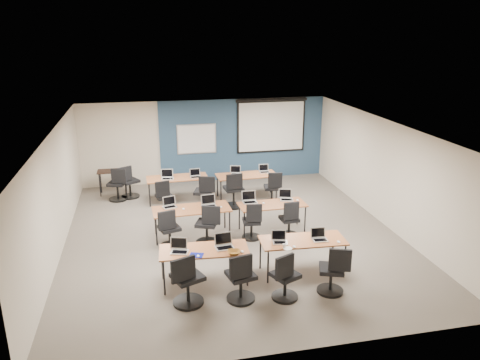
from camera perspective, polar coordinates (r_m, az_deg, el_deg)
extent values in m
cube|color=#6B6354|center=(11.65, -0.92, -6.73)|extent=(8.00, 9.00, 0.02)
cube|color=white|center=(10.80, -0.99, 6.39)|extent=(8.00, 9.00, 0.02)
cube|color=beige|center=(15.43, -4.22, 4.75)|extent=(8.00, 0.04, 2.70)
cube|color=beige|center=(7.16, 6.22, -11.61)|extent=(8.00, 0.04, 2.70)
cube|color=beige|center=(11.14, -21.59, -1.75)|extent=(0.04, 9.00, 2.70)
cube|color=beige|center=(12.52, 17.31, 0.82)|extent=(0.04, 9.00, 2.70)
cube|color=#3D5977|center=(15.62, 0.36, 4.96)|extent=(5.50, 0.04, 2.70)
cube|color=silver|center=(15.30, -5.30, 5.00)|extent=(1.28, 0.02, 0.98)
cube|color=white|center=(15.29, -5.30, 4.99)|extent=(1.20, 0.02, 0.90)
cube|color=black|center=(15.69, 3.82, 6.67)|extent=(2.32, 0.03, 1.82)
cube|color=white|center=(15.69, 3.83, 6.52)|extent=(2.20, 0.02, 1.62)
cylinder|color=black|center=(15.54, 3.90, 9.70)|extent=(2.40, 0.10, 0.10)
cube|color=olive|center=(9.33, -4.42, -8.51)|extent=(1.75, 0.73, 0.03)
cylinder|color=black|center=(9.18, -9.24, -11.77)|extent=(0.04, 0.04, 0.70)
cylinder|color=black|center=(9.37, 0.93, -10.88)|extent=(0.04, 0.04, 0.70)
cylinder|color=black|center=(9.71, -9.45, -10.02)|extent=(0.04, 0.04, 0.70)
cylinder|color=black|center=(9.89, 0.12, -9.22)|extent=(0.04, 0.04, 0.70)
cube|color=brown|center=(9.79, 7.66, -7.30)|extent=(1.76, 0.73, 0.03)
cylinder|color=black|center=(9.47, 3.43, -10.58)|extent=(0.04, 0.04, 0.70)
cylinder|color=black|center=(9.99, 12.66, -9.40)|extent=(0.04, 0.04, 0.70)
cylinder|color=black|center=(9.99, 2.49, -8.94)|extent=(0.04, 0.04, 0.70)
cylinder|color=black|center=(10.49, 11.28, -7.92)|extent=(0.04, 0.04, 0.70)
cube|color=brown|center=(11.37, -5.93, -3.55)|extent=(1.87, 0.78, 0.03)
cylinder|color=black|center=(11.16, -10.16, -6.21)|extent=(0.04, 0.04, 0.70)
cylinder|color=black|center=(11.32, -1.27, -5.54)|extent=(0.04, 0.04, 0.70)
cylinder|color=black|center=(11.76, -10.30, -4.92)|extent=(0.04, 0.04, 0.70)
cylinder|color=black|center=(11.92, -1.87, -4.31)|extent=(0.04, 0.04, 0.70)
cube|color=brown|center=(11.63, 3.94, -3.00)|extent=(1.67, 0.69, 0.03)
cylinder|color=black|center=(11.33, 0.53, -5.53)|extent=(0.04, 0.04, 0.70)
cylinder|color=black|center=(11.74, 7.93, -4.85)|extent=(0.04, 0.04, 0.70)
cylinder|color=black|center=(11.85, -0.08, -4.45)|extent=(0.04, 0.04, 0.70)
cylinder|color=black|center=(12.24, 7.03, -3.83)|extent=(0.04, 0.04, 0.70)
cube|color=olive|center=(13.77, -7.66, 0.26)|extent=(1.77, 0.74, 0.03)
cylinder|color=black|center=(13.57, -10.96, -1.82)|extent=(0.04, 0.04, 0.70)
cylinder|color=black|center=(13.68, -4.05, -1.35)|extent=(0.04, 0.04, 0.70)
cylinder|color=black|center=(14.15, -11.03, -0.99)|extent=(0.04, 0.04, 0.70)
cylinder|color=black|center=(14.26, -4.41, -0.55)|extent=(0.04, 0.04, 0.70)
cube|color=brown|center=(13.90, 0.82, 0.59)|extent=(1.79, 0.75, 0.03)
cylinder|color=black|center=(13.57, -2.33, -1.49)|extent=(0.04, 0.04, 0.70)
cylinder|color=black|center=(13.93, 4.46, -1.00)|extent=(0.04, 0.04, 0.70)
cylinder|color=black|center=(14.15, -2.77, -0.66)|extent=(0.04, 0.04, 0.70)
cylinder|color=black|center=(14.50, 3.76, -0.22)|extent=(0.04, 0.04, 0.70)
cube|color=#AEAEAE|center=(9.25, -7.38, -8.70)|extent=(0.34, 0.25, 0.02)
cube|color=black|center=(9.22, -7.37, -8.69)|extent=(0.29, 0.14, 0.00)
cube|color=#AEAEAE|center=(9.31, -7.48, -7.63)|extent=(0.34, 0.06, 0.23)
cube|color=black|center=(9.30, -7.48, -7.66)|extent=(0.30, 0.04, 0.19)
ellipsoid|color=white|center=(9.06, -5.13, -9.20)|extent=(0.07, 0.10, 0.03)
cylinder|color=black|center=(9.04, -6.30, -14.54)|extent=(0.58, 0.58, 0.05)
cylinder|color=black|center=(8.92, -6.35, -13.29)|extent=(0.06, 0.06, 0.51)
cube|color=black|center=(8.77, -6.42, -11.64)|extent=(0.51, 0.51, 0.08)
cube|color=black|center=(8.44, -6.94, -10.75)|extent=(0.47, 0.06, 0.44)
cube|color=#BEBEBE|center=(9.34, -1.88, -8.26)|extent=(0.36, 0.26, 0.02)
cube|color=black|center=(9.32, -1.86, -8.24)|extent=(0.31, 0.15, 0.00)
cube|color=#BEBEBE|center=(9.41, -2.05, -7.13)|extent=(0.36, 0.07, 0.25)
cube|color=black|center=(9.40, -2.04, -7.16)|extent=(0.32, 0.05, 0.20)
ellipsoid|color=white|center=(9.19, 0.26, -8.71)|extent=(0.08, 0.11, 0.04)
cylinder|color=black|center=(9.10, 0.10, -14.21)|extent=(0.54, 0.54, 0.05)
cylinder|color=black|center=(8.98, 0.10, -13.05)|extent=(0.06, 0.06, 0.48)
cube|color=black|center=(8.84, 0.10, -11.49)|extent=(0.48, 0.48, 0.08)
cube|color=black|center=(8.51, 0.10, -10.58)|extent=(0.44, 0.06, 0.44)
cube|color=#BBBBBF|center=(9.58, 4.92, -7.61)|extent=(0.30, 0.22, 0.02)
cube|color=black|center=(9.56, 4.96, -7.60)|extent=(0.25, 0.13, 0.00)
cube|color=#BBBBBF|center=(9.64, 4.74, -6.70)|extent=(0.30, 0.06, 0.21)
cube|color=black|center=(9.63, 4.75, -6.72)|extent=(0.26, 0.04, 0.17)
ellipsoid|color=white|center=(9.44, 6.63, -8.07)|extent=(0.09, 0.12, 0.04)
cylinder|color=black|center=(9.18, 5.46, -13.96)|extent=(0.50, 0.50, 0.05)
cylinder|color=black|center=(9.08, 5.50, -12.90)|extent=(0.06, 0.06, 0.45)
cube|color=black|center=(8.95, 5.55, -11.46)|extent=(0.45, 0.45, 0.08)
cube|color=black|center=(8.63, 5.46, -10.49)|extent=(0.41, 0.06, 0.44)
cube|color=silver|center=(9.79, 9.72, -7.24)|extent=(0.31, 0.22, 0.02)
cube|color=black|center=(9.77, 9.77, -7.22)|extent=(0.26, 0.13, 0.00)
cube|color=silver|center=(9.85, 9.50, -6.33)|extent=(0.31, 0.06, 0.21)
cube|color=black|center=(9.84, 9.52, -6.35)|extent=(0.27, 0.04, 0.17)
ellipsoid|color=white|center=(9.78, 11.94, -7.39)|extent=(0.09, 0.12, 0.04)
cylinder|color=black|center=(9.49, 10.91, -13.10)|extent=(0.52, 0.52, 0.05)
cylinder|color=black|center=(9.38, 10.98, -12.03)|extent=(0.06, 0.06, 0.46)
cube|color=black|center=(9.25, 11.08, -10.59)|extent=(0.46, 0.46, 0.08)
cube|color=black|center=(8.99, 12.10, -9.53)|extent=(0.42, 0.06, 0.44)
cube|color=#BBBBC2|center=(11.49, -8.56, -3.28)|extent=(0.32, 0.23, 0.02)
cube|color=black|center=(11.47, -8.56, -3.26)|extent=(0.27, 0.13, 0.00)
cube|color=#BBBBC2|center=(11.57, -8.63, -2.50)|extent=(0.32, 0.06, 0.22)
cube|color=black|center=(11.56, -8.63, -2.51)|extent=(0.28, 0.04, 0.18)
ellipsoid|color=white|center=(11.33, -6.91, -3.51)|extent=(0.08, 0.11, 0.04)
cylinder|color=black|center=(11.16, -8.50, -7.97)|extent=(0.50, 0.50, 0.05)
cylinder|color=black|center=(11.07, -8.54, -7.05)|extent=(0.06, 0.06, 0.44)
cube|color=black|center=(10.97, -8.61, -5.81)|extent=(0.44, 0.44, 0.08)
cube|color=black|center=(10.67, -8.91, -4.87)|extent=(0.41, 0.06, 0.44)
cube|color=#ABABAC|center=(11.43, -3.78, -3.23)|extent=(0.36, 0.26, 0.02)
cube|color=black|center=(11.41, -3.77, -3.20)|extent=(0.30, 0.15, 0.00)
cube|color=#ABABAC|center=(11.52, -3.90, -2.35)|extent=(0.36, 0.07, 0.25)
cube|color=black|center=(11.51, -3.89, -2.37)|extent=(0.31, 0.05, 0.20)
ellipsoid|color=white|center=(11.39, -2.33, -3.29)|extent=(0.07, 0.10, 0.03)
cylinder|color=black|center=(11.25, -4.03, -7.57)|extent=(0.54, 0.54, 0.05)
cylinder|color=black|center=(11.16, -4.06, -6.59)|extent=(0.06, 0.06, 0.47)
cube|color=black|center=(11.05, -4.09, -5.28)|extent=(0.47, 0.47, 0.08)
cube|color=black|center=(10.77, -3.55, -4.29)|extent=(0.43, 0.06, 0.44)
cube|color=#B4B4B6|center=(11.67, 1.22, -2.74)|extent=(0.36, 0.26, 0.02)
cube|color=black|center=(11.65, 1.24, -2.72)|extent=(0.30, 0.15, 0.00)
cube|color=#B4B4B6|center=(11.75, 1.07, -1.89)|extent=(0.36, 0.07, 0.25)
cube|color=black|center=(11.74, 1.08, -1.90)|extent=(0.31, 0.05, 0.20)
ellipsoid|color=white|center=(11.64, 2.89, -2.82)|extent=(0.07, 0.10, 0.03)
cylinder|color=black|center=(11.48, 1.39, -6.97)|extent=(0.46, 0.46, 0.05)
cylinder|color=black|center=(11.41, 1.40, -6.17)|extent=(0.06, 0.06, 0.41)
cube|color=black|center=(11.31, 1.41, -5.04)|extent=(0.41, 0.41, 0.08)
cube|color=black|center=(11.04, 1.74, -4.06)|extent=(0.37, 0.06, 0.44)
cube|color=#A6A6B1|center=(11.90, 5.70, -2.41)|extent=(0.33, 0.24, 0.02)
cube|color=black|center=(11.88, 5.73, -2.38)|extent=(0.28, 0.14, 0.00)
cube|color=#A6A6B1|center=(11.98, 5.53, -1.63)|extent=(0.33, 0.06, 0.23)
cube|color=black|center=(11.97, 5.54, -1.64)|extent=(0.29, 0.04, 0.19)
ellipsoid|color=white|center=(11.91, 7.04, -2.44)|extent=(0.09, 0.11, 0.03)
cylinder|color=black|center=(11.66, 5.95, -6.66)|extent=(0.47, 0.47, 0.05)
cylinder|color=black|center=(11.59, 5.97, -5.85)|extent=(0.06, 0.06, 0.41)
cube|color=black|center=(11.49, 6.01, -4.73)|extent=(0.41, 0.41, 0.08)
cube|color=black|center=(11.22, 6.28, -3.77)|extent=(0.38, 0.06, 0.44)
cube|color=#B3B3BF|center=(13.64, -8.82, 0.15)|extent=(0.35, 0.25, 0.02)
cube|color=black|center=(13.62, -8.82, 0.17)|extent=(0.29, 0.15, 0.00)
cube|color=#B3B3BF|center=(13.73, -8.89, 0.85)|extent=(0.35, 0.06, 0.24)
cube|color=black|center=(13.73, -8.88, 0.84)|extent=(0.31, 0.05, 0.20)
ellipsoid|color=white|center=(13.56, -8.47, 0.06)|extent=(0.08, 0.11, 0.03)
cylinder|color=black|center=(13.21, -9.13, -3.77)|extent=(0.48, 0.48, 0.05)
cylinder|color=black|center=(13.14, -9.17, -3.01)|extent=(0.06, 0.06, 0.43)
cube|color=black|center=(13.05, -9.22, -1.98)|extent=(0.43, 0.43, 0.08)
cube|color=black|center=(12.78, -9.43, -1.10)|extent=(0.39, 0.06, 0.44)
cube|color=silver|center=(13.69, -5.44, 0.35)|extent=(0.31, 0.22, 0.02)
cube|color=black|center=(13.67, -5.43, 0.37)|extent=(0.26, 0.13, 0.00)
cube|color=silver|center=(13.77, -5.52, 0.97)|extent=(0.31, 0.06, 0.21)
cube|color=black|center=(13.76, -5.51, 0.96)|extent=(0.27, 0.04, 0.17)
ellipsoid|color=white|center=(13.57, -4.40, 0.23)|extent=(0.09, 0.11, 0.04)
cylinder|color=black|center=(13.27, -4.41, -3.48)|extent=(0.56, 0.56, 0.05)
cylinder|color=black|center=(13.19, -4.44, -2.59)|extent=(0.06, 0.06, 0.49)
cube|color=black|center=(13.10, -4.47, -1.42)|extent=(0.49, 0.49, 0.08)
cube|color=black|center=(12.81, -4.05, -0.52)|extent=(0.45, 0.06, 0.44)
cube|color=#AFAFB3|center=(13.91, -0.46, 0.71)|extent=(0.32, 0.23, 0.02)
cube|color=black|center=(13.88, -0.44, 0.74)|extent=(0.27, 0.13, 0.00)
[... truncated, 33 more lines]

